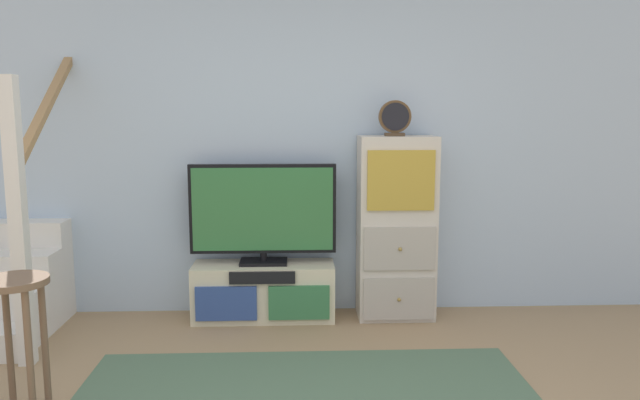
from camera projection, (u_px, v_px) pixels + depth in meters
back_wall at (302, 141)px, 4.76m from camera, size 6.40×0.12×2.70m
media_console at (264, 291)px, 4.65m from camera, size 1.08×0.38×0.43m
television at (263, 211)px, 4.58m from camera, size 1.11×0.22×0.76m
side_cabinet at (396, 228)px, 4.63m from camera, size 0.58×0.38×1.40m
desk_clock at (395, 118)px, 4.49m from camera, size 0.24×0.08×0.26m
staircase at (6, 274)px, 4.56m from camera, size 1.00×1.36×2.20m
bar_stool_near at (16, 315)px, 3.10m from camera, size 0.34×0.34×0.75m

